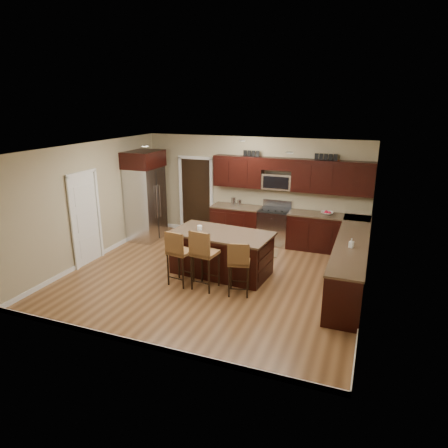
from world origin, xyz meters
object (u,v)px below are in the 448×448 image
at_px(island, 221,254).
at_px(stool_left, 178,252).
at_px(stool_mid, 203,253).
at_px(refrigerator, 145,195).
at_px(range, 274,226).
at_px(stool_right, 239,262).

relative_size(island, stool_left, 1.92).
xyz_separation_m(stool_mid, refrigerator, (-2.66, 2.26, 0.44)).
bearing_deg(range, island, -105.04).
distance_m(stool_left, refrigerator, 3.13).
bearing_deg(stool_left, stool_mid, 8.20).
height_order(stool_right, refrigerator, refrigerator).
xyz_separation_m(range, stool_right, (0.09, -3.06, 0.20)).
bearing_deg(island, stool_mid, -87.95).
xyz_separation_m(island, stool_left, (-0.59, -0.85, 0.28)).
height_order(range, stool_mid, stool_mid).
height_order(island, stool_left, stool_left).
distance_m(island, stool_right, 1.11).
distance_m(stool_left, stool_right, 1.27).
bearing_deg(range, stool_right, -88.32).
relative_size(stool_mid, refrigerator, 0.52).
xyz_separation_m(range, stool_left, (-1.18, -3.06, 0.24)).
bearing_deg(refrigerator, stool_mid, -40.36).
bearing_deg(stool_left, island, 64.07).
xyz_separation_m(island, stool_right, (0.68, -0.84, 0.25)).
relative_size(island, stool_right, 2.03).
bearing_deg(stool_left, range, 77.64).
bearing_deg(island, refrigerator, 157.48).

